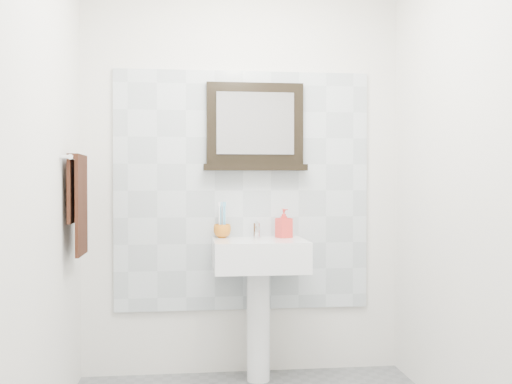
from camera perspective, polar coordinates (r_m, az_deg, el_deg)
back_wall at (r=3.78m, az=-1.28°, el=1.66°), size 2.00×0.01×2.50m
front_wall at (r=1.60m, az=6.15°, el=2.54°), size 2.00×0.01×2.50m
left_wall at (r=2.74m, az=-20.28°, el=1.85°), size 0.01×2.20×2.50m
right_wall at (r=2.99m, az=20.30°, el=1.77°), size 0.01×2.20×2.50m
splashback at (r=3.77m, az=-1.26°, el=0.14°), size 1.60×0.02×1.50m
pedestal_sink at (r=3.60m, az=0.31°, el=-7.46°), size 0.55×0.44×0.96m
toothbrush_cup at (r=3.70m, az=-3.24°, el=-3.72°), size 0.11×0.11×0.08m
toothbrushes at (r=3.69m, az=-3.20°, el=-2.47°), size 0.05×0.04×0.21m
soap_dispenser at (r=3.70m, az=2.67°, el=-2.98°), size 0.11×0.11×0.18m
framed_mirror at (r=3.76m, az=-0.10°, el=6.01°), size 0.65×0.11×0.55m
towel_bar at (r=3.41m, az=-16.71°, el=3.10°), size 0.07×0.40×0.03m
hand_towel at (r=3.41m, az=-16.57°, el=-0.44°), size 0.06×0.30×0.55m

